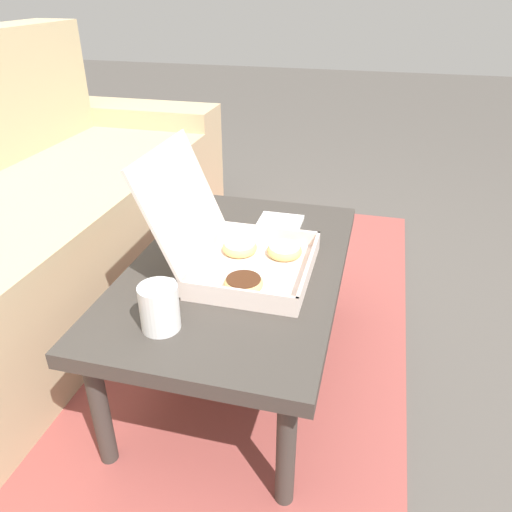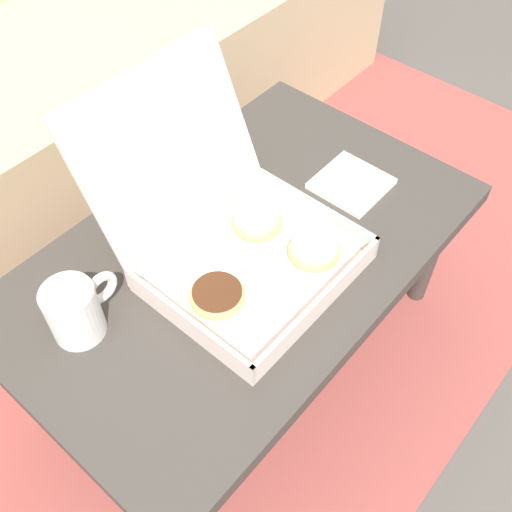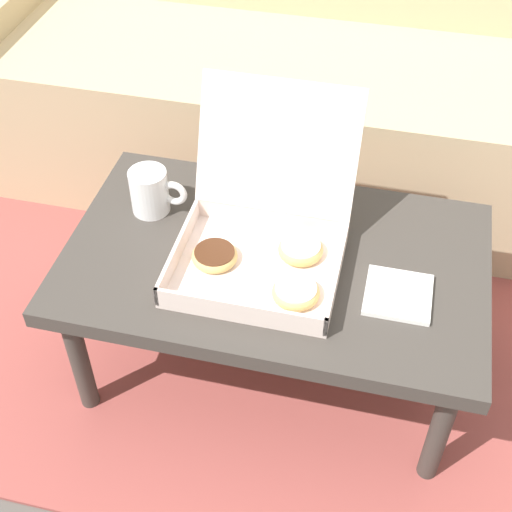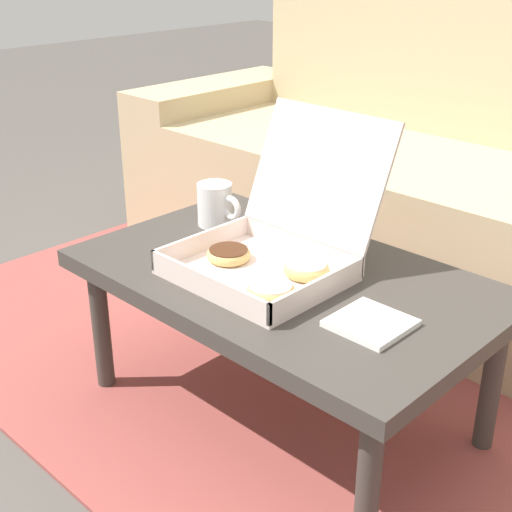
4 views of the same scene
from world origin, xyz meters
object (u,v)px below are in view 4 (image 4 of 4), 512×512
Objects in this scene: couch at (475,204)px; pastry_box at (277,245)px; coffee_table at (285,289)px; coffee_mug at (217,204)px.

couch reaches higher than pastry_box.
coffee_table is 0.34m from coffee_mug.
coffee_table is 6.85× the size of coffee_mug.
pastry_box reaches higher than coffee_mug.
coffee_mug is at bearing 163.98° from coffee_table.
couch is 0.87m from coffee_table.
pastry_box is at bearing -91.18° from couch.
pastry_box is (-0.02, -0.87, 0.13)m from couch.
pastry_box is 3.01× the size of coffee_mug.
couch is at bearing 90.00° from coffee_table.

